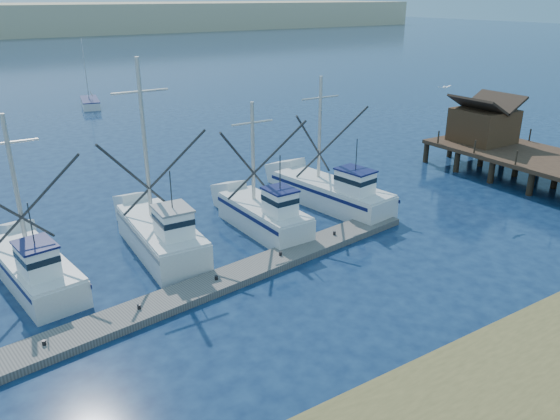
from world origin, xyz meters
name	(u,v)px	position (x,y,z in m)	size (l,w,h in m)	color
ground	(382,307)	(0.00, 0.00, 0.00)	(500.00, 500.00, 0.00)	#0C1A36
floating_dock	(199,290)	(-6.35, 5.54, 0.18)	(27.31, 1.82, 0.36)	#67625C
timber_pier	(521,144)	(21.50, 8.46, 2.57)	(7.00, 20.00, 8.00)	black
trawler_fleet	(177,234)	(-5.35, 10.38, 0.96)	(27.44, 9.01, 10.13)	silver
sailboat_near	(90,103)	(1.58, 54.37, 0.49)	(2.94, 6.14, 8.10)	silver
flying_gull	(444,87)	(13.03, 9.05, 7.40)	(1.11, 0.20, 0.20)	white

